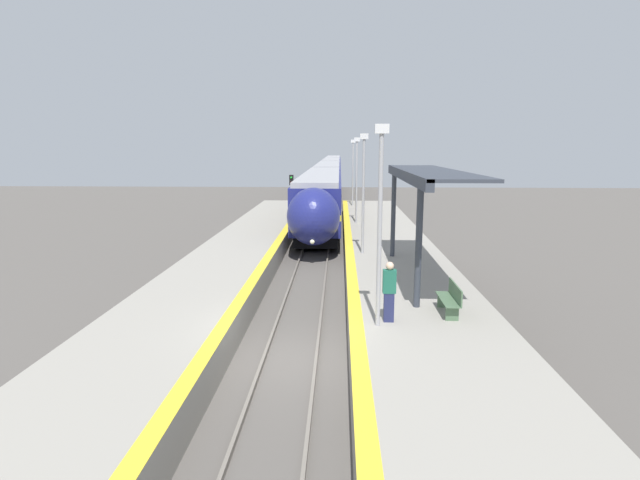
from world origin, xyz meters
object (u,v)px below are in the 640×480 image
(platform_bench, at_px, (451,298))
(lamppost_mid, at_px, (363,186))
(person_waiting, at_px, (389,291))
(lamppost_near, at_px, (380,214))
(train, at_px, (330,174))
(railway_signal, at_px, (292,197))
(lamppost_farthest, at_px, (353,168))
(lamppost_far, at_px, (357,174))

(platform_bench, relative_size, lamppost_mid, 0.30)
(person_waiting, bearing_deg, lamppost_near, -134.41)
(train, bearing_deg, railway_signal, -93.44)
(platform_bench, distance_m, railway_signal, 21.21)
(railway_signal, height_order, lamppost_near, lamppost_near)
(railway_signal, bearing_deg, platform_bench, -71.99)
(person_waiting, xyz_separation_m, lamppost_farthest, (-0.33, 27.79, 2.18))
(train, relative_size, lamppost_far, 16.27)
(train, height_order, lamppost_far, lamppost_far)
(train, xyz_separation_m, lamppost_near, (2.39, -54.20, 1.84))
(lamppost_near, distance_m, lamppost_mid, 9.37)
(person_waiting, bearing_deg, lamppost_mid, 92.07)
(lamppost_near, height_order, lamppost_mid, same)
(train, distance_m, lamppost_near, 54.28)
(lamppost_near, bearing_deg, lamppost_mid, 90.00)
(train, xyz_separation_m, lamppost_mid, (2.39, -44.82, 1.84))
(railway_signal, height_order, lamppost_far, lamppost_far)
(lamppost_mid, bearing_deg, railway_signal, 110.27)
(person_waiting, distance_m, lamppost_far, 18.55)
(person_waiting, xyz_separation_m, lamppost_far, (-0.33, 18.41, 2.18))
(person_waiting, xyz_separation_m, railway_signal, (-4.69, 20.87, 0.52))
(lamppost_near, bearing_deg, lamppost_farthest, 90.00)
(railway_signal, relative_size, lamppost_farthest, 0.73)
(platform_bench, xyz_separation_m, lamppost_farthest, (-2.19, 27.07, 2.59))
(train, bearing_deg, platform_bench, -85.08)
(platform_bench, bearing_deg, lamppost_far, 97.04)
(lamppost_mid, bearing_deg, train, 93.05)
(lamppost_far, bearing_deg, person_waiting, -88.98)
(person_waiting, xyz_separation_m, lamppost_mid, (-0.33, 9.04, 2.18))
(lamppost_far, distance_m, lamppost_farthest, 9.37)
(person_waiting, bearing_deg, train, 92.88)
(platform_bench, distance_m, lamppost_far, 18.02)
(train, distance_m, person_waiting, 53.93)
(railway_signal, bearing_deg, lamppost_far, -29.32)
(train, distance_m, lamppost_far, 35.58)
(platform_bench, relative_size, person_waiting, 0.93)
(person_waiting, distance_m, railway_signal, 21.39)
(train, relative_size, lamppost_mid, 16.27)
(railway_signal, relative_size, lamppost_mid, 0.73)
(person_waiting, relative_size, railway_signal, 0.43)
(lamppost_mid, relative_size, lamppost_far, 1.00)
(lamppost_mid, bearing_deg, person_waiting, -87.93)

